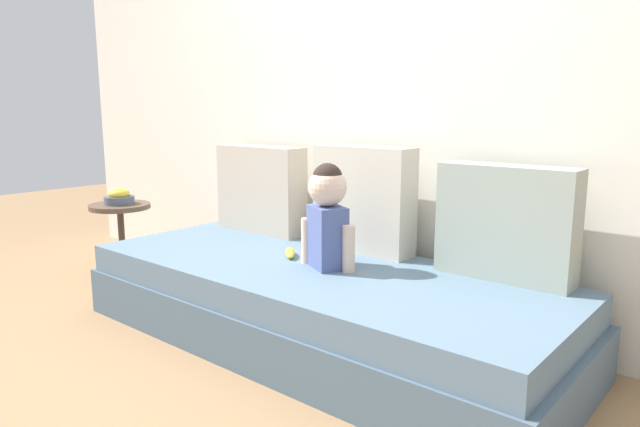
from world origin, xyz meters
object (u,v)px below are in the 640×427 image
at_px(couch, 316,304).
at_px(toddler, 327,212).
at_px(fruit_bowl, 119,198).
at_px(side_table, 121,222).
at_px(banana, 290,253).
at_px(throw_pillow_center, 363,199).
at_px(throw_pillow_left, 261,189).
at_px(throw_pillow_right, 506,223).

relative_size(couch, toddler, 4.98).
xyz_separation_m(toddler, fruit_bowl, (-1.64, -0.06, -0.09)).
bearing_deg(side_table, toddler, 2.15).
height_order(banana, side_table, side_table).
distance_m(throw_pillow_center, toddler, 0.35).
distance_m(throw_pillow_left, throw_pillow_center, 0.74).
distance_m(couch, throw_pillow_right, 0.93).
relative_size(couch, side_table, 4.85).
xyz_separation_m(couch, throw_pillow_right, (0.74, 0.37, 0.43)).
height_order(throw_pillow_left, throw_pillow_right, throw_pillow_left).
relative_size(throw_pillow_right, fruit_bowl, 3.12).
bearing_deg(side_table, couch, 1.47).
xyz_separation_m(couch, throw_pillow_left, (-0.74, 0.37, 0.44)).
distance_m(side_table, fruit_bowl, 0.16).
bearing_deg(banana, throw_pillow_left, 148.68).
bearing_deg(couch, toddler, 22.05).
bearing_deg(throw_pillow_left, throw_pillow_center, 0.00).
relative_size(banana, fruit_bowl, 0.92).
height_order(throw_pillow_left, toddler, throw_pillow_left).
distance_m(throw_pillow_right, fruit_bowl, 2.37).
xyz_separation_m(toddler, side_table, (-1.64, -0.06, -0.25)).
height_order(throw_pillow_center, throw_pillow_right, throw_pillow_center).
bearing_deg(throw_pillow_left, banana, -31.32).
relative_size(throw_pillow_left, banana, 3.46).
bearing_deg(throw_pillow_center, banana, -122.46).
height_order(toddler, banana, toddler).
bearing_deg(fruit_bowl, toddler, 2.15).
height_order(toddler, fruit_bowl, toddler).
relative_size(throw_pillow_left, toddler, 1.23).
bearing_deg(banana, fruit_bowl, -176.40).
bearing_deg(toddler, side_table, -177.85).
relative_size(toddler, side_table, 0.97).
bearing_deg(toddler, throw_pillow_right, 26.96).
distance_m(throw_pillow_center, throw_pillow_right, 0.74).
distance_m(couch, banana, 0.30).
height_order(throw_pillow_left, throw_pillow_center, throw_pillow_center).
bearing_deg(banana, throw_pillow_center, 57.54).
distance_m(throw_pillow_right, banana, 1.02).
bearing_deg(side_table, throw_pillow_left, 25.76).
xyz_separation_m(couch, banana, (-0.21, 0.05, 0.21)).
distance_m(throw_pillow_center, side_table, 1.66).
bearing_deg(throw_pillow_center, throw_pillow_right, 0.00).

